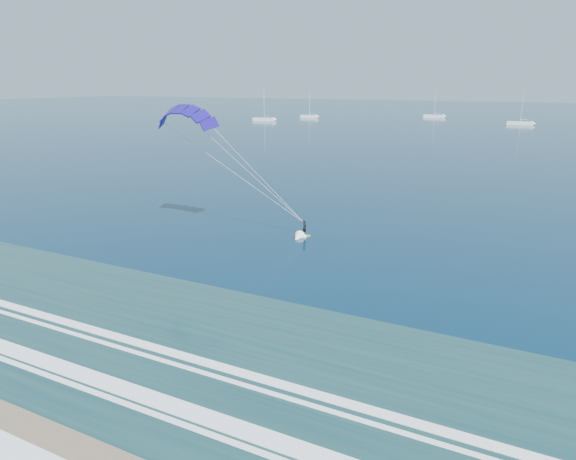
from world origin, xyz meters
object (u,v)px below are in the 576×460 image
(sailboat_3, at_px, (520,123))
(sailboat_0, at_px, (264,119))
(sailboat_2, at_px, (434,116))
(kitesurfer_rig, at_px, (242,166))
(sailboat_1, at_px, (309,116))

(sailboat_3, bearing_deg, sailboat_0, -165.17)
(sailboat_2, xyz_separation_m, sailboat_3, (37.09, -27.61, 0.00))
(kitesurfer_rig, xyz_separation_m, sailboat_0, (-79.08, 143.87, -6.50))
(sailboat_1, height_order, sailboat_2, sailboat_2)
(kitesurfer_rig, xyz_separation_m, sailboat_2, (-21.33, 196.59, -6.50))
(sailboat_0, height_order, sailboat_2, sailboat_0)
(kitesurfer_rig, distance_m, sailboat_1, 183.09)
(kitesurfer_rig, relative_size, sailboat_2, 1.28)
(kitesurfer_rig, height_order, sailboat_0, kitesurfer_rig)
(kitesurfer_rig, xyz_separation_m, sailboat_3, (15.77, 168.97, -6.50))
(sailboat_2, bearing_deg, sailboat_0, -137.61)
(kitesurfer_rig, distance_m, sailboat_2, 197.85)
(sailboat_2, bearing_deg, kitesurfer_rig, -83.81)
(sailboat_1, bearing_deg, sailboat_2, 29.46)
(sailboat_0, bearing_deg, sailboat_1, 70.62)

